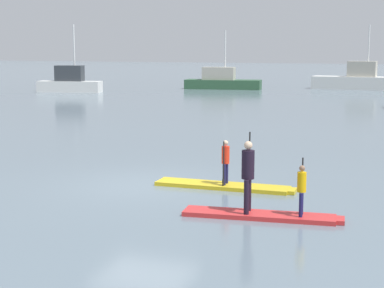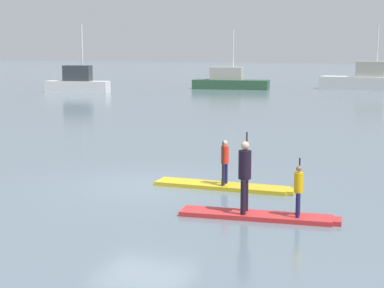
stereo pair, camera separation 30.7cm
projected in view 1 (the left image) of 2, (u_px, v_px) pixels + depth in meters
name	position (u px, v px, depth m)	size (l,w,h in m)	color
ground_plane	(144.00, 186.00, 16.48)	(240.00, 240.00, 0.00)	slate
paddleboard_near	(225.00, 186.00, 16.25)	(3.68, 0.78, 0.10)	gold
paddler_child_solo	(225.00, 160.00, 16.13)	(0.21, 0.40, 1.15)	#19194C
paddleboard_far	(262.00, 215.00, 13.42)	(3.45, 1.00, 0.10)	red
paddler_adult	(248.00, 172.00, 13.36)	(0.30, 0.49, 1.72)	black
paddler_child_front	(302.00, 187.00, 13.14)	(0.21, 0.38, 1.21)	#19194C
fishing_boat_green_midground	(222.00, 81.00, 53.76)	(6.64, 2.62, 4.97)	#2D5638
motor_boat_small_navy	(70.00, 82.00, 49.88)	(5.23, 2.24, 5.32)	silver
trawler_grey_distant	(356.00, 80.00, 53.13)	(6.96, 2.21, 5.40)	silver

